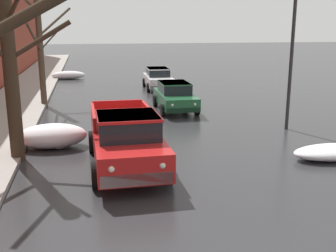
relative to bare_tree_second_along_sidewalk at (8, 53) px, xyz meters
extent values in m
cube|color=gray|center=(-1.56, 8.67, -3.29)|extent=(3.34, 80.00, 0.15)
ellipsoid|color=white|center=(0.92, 20.73, -3.04)|extent=(2.65, 1.06, 0.66)
ellipsoid|color=white|center=(0.31, 20.86, -3.15)|extent=(0.53, 0.44, 0.44)
ellipsoid|color=white|center=(0.99, 1.27, -2.95)|extent=(2.39, 1.46, 0.84)
ellipsoid|color=white|center=(1.25, 1.06, -3.01)|extent=(0.86, 0.72, 0.72)
ellipsoid|color=white|center=(9.94, -1.86, -3.14)|extent=(2.75, 1.27, 0.45)
cylinder|color=#382B1E|center=(0.01, 0.05, -0.15)|extent=(0.43, 0.43, 6.44)
cylinder|color=#382B1E|center=(0.94, 0.01, 0.38)|extent=(1.92, 0.23, 1.21)
cylinder|color=#382B1E|center=(0.38, -0.42, 1.38)|extent=(0.88, 1.07, 1.14)
cylinder|color=#4C3D2D|center=(0.01, 9.28, -0.21)|extent=(0.31, 0.31, 6.32)
cylinder|color=#4C3D2D|center=(0.80, 9.98, 1.04)|extent=(1.70, 1.54, 1.52)
cylinder|color=#4C3D2D|center=(0.64, 9.35, 0.24)|extent=(1.32, 0.22, 1.37)
cylinder|color=#4C3D2D|center=(-0.14, 8.19, 0.25)|extent=(0.43, 2.26, 1.43)
cylinder|color=#4C3D2D|center=(-0.30, 8.28, 1.92)|extent=(0.75, 2.09, 0.91)
cube|color=red|center=(3.32, -1.14, -2.63)|extent=(1.93, 5.37, 0.76)
cube|color=black|center=(3.33, -1.89, -1.93)|extent=(1.68, 1.72, 0.64)
cube|color=red|center=(3.33, -1.89, -1.65)|extent=(1.72, 1.78, 0.08)
cube|color=red|center=(4.22, -0.06, -2.03)|extent=(0.11, 2.57, 0.44)
cube|color=red|center=(2.42, -0.07, -2.03)|extent=(0.11, 2.57, 0.44)
cube|color=red|center=(3.31, 1.49, -2.03)|extent=(1.80, 0.11, 0.44)
cube|color=#B7B7BC|center=(3.34, -3.76, -2.83)|extent=(1.80, 0.13, 0.32)
sphere|color=white|center=(3.96, -3.79, -2.51)|extent=(0.16, 0.16, 0.16)
sphere|color=white|center=(2.72, -3.80, -2.51)|extent=(0.16, 0.16, 0.16)
cylinder|color=black|center=(4.30, -2.74, -3.01)|extent=(0.22, 0.72, 0.72)
cylinder|color=black|center=(2.37, -2.75, -3.01)|extent=(0.22, 0.72, 0.72)
cylinder|color=black|center=(4.28, 0.48, -3.01)|extent=(0.22, 0.72, 0.72)
cylinder|color=black|center=(2.35, 0.47, -3.01)|extent=(0.22, 0.72, 0.72)
cube|color=#1E5633|center=(6.61, 6.68, -2.77)|extent=(1.72, 4.11, 0.60)
cube|color=black|center=(6.62, 6.88, -2.21)|extent=(1.44, 2.15, 0.52)
cube|color=#1E5633|center=(6.62, 6.88, -1.98)|extent=(1.48, 2.20, 0.06)
cube|color=black|center=(6.57, 4.69, -2.95)|extent=(1.59, 0.16, 0.22)
cube|color=black|center=(6.66, 8.66, -2.95)|extent=(1.59, 0.16, 0.22)
cylinder|color=black|center=(7.41, 5.39, -3.07)|extent=(0.19, 0.60, 0.60)
cylinder|color=black|center=(5.75, 5.44, -3.07)|extent=(0.19, 0.60, 0.60)
cylinder|color=black|center=(7.47, 7.92, -3.07)|extent=(0.19, 0.60, 0.60)
cylinder|color=black|center=(5.82, 7.96, -3.07)|extent=(0.19, 0.60, 0.60)
sphere|color=silver|center=(7.09, 4.65, -2.69)|extent=(0.14, 0.14, 0.14)
sphere|color=silver|center=(6.04, 4.67, -2.69)|extent=(0.14, 0.14, 0.14)
cube|color=silver|center=(7.08, 14.00, -2.77)|extent=(1.80, 4.36, 0.60)
cube|color=black|center=(7.09, 14.21, -2.21)|extent=(1.48, 2.29, 0.52)
cube|color=silver|center=(7.09, 14.21, -1.98)|extent=(1.52, 2.34, 0.06)
cube|color=slate|center=(6.99, 11.91, -2.95)|extent=(1.58, 0.19, 0.22)
cube|color=slate|center=(7.17, 16.09, -2.95)|extent=(1.58, 0.19, 0.22)
cylinder|color=black|center=(7.84, 12.63, -3.07)|extent=(0.21, 0.61, 0.60)
cylinder|color=black|center=(6.19, 12.71, -3.07)|extent=(0.21, 0.61, 0.60)
cylinder|color=black|center=(7.96, 15.29, -3.07)|extent=(0.21, 0.61, 0.60)
cylinder|color=black|center=(6.31, 15.36, -3.07)|extent=(0.21, 0.61, 0.60)
sphere|color=silver|center=(7.51, 11.85, -2.69)|extent=(0.14, 0.14, 0.14)
sphere|color=silver|center=(6.46, 11.90, -2.69)|extent=(0.14, 0.14, 0.14)
cylinder|color=#B21E19|center=(-0.09, 0.57, -3.09)|extent=(0.22, 0.22, 0.55)
sphere|color=#B21E19|center=(-0.09, 0.57, -2.76)|extent=(0.21, 0.21, 0.21)
cylinder|color=#B21E19|center=(-0.25, 0.57, -3.06)|extent=(0.10, 0.09, 0.09)
cylinder|color=#B21E19|center=(0.07, 0.57, -3.06)|extent=(0.10, 0.09, 0.09)
cylinder|color=#28282D|center=(10.31, 2.01, -0.77)|extent=(0.14, 0.14, 5.19)
camera|label=1|loc=(2.21, -12.90, 0.77)|focal=43.15mm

